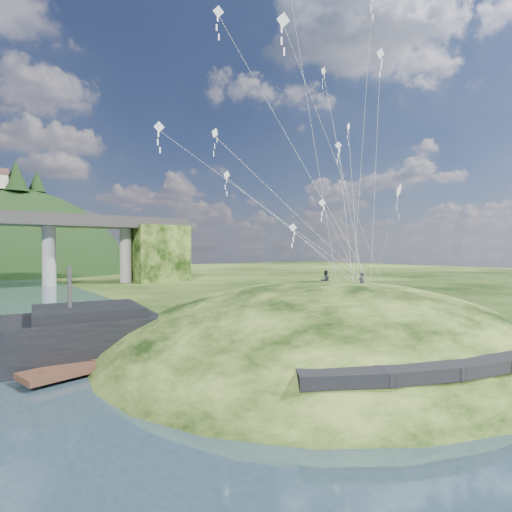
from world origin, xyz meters
TOP-DOWN VIEW (x-y plane):
  - ground at (0.00, 0.00)m, footprint 320.00×320.00m
  - grass_hill at (8.00, 2.00)m, footprint 36.00×32.00m
  - footpath at (7.46, -9.74)m, footprint 22.29×5.84m
  - wooden_dock at (-5.27, 6.74)m, footprint 14.66×5.58m
  - kite_flyers at (9.33, 2.50)m, footprint 1.80×3.56m
  - kite_swarm at (7.03, 4.10)m, footprint 20.14×15.47m

SIDE VIEW (x-z plane):
  - grass_hill at x=8.00m, z-range -8.00..5.00m
  - ground at x=0.00m, z-range 0.00..0.00m
  - wooden_dock at x=-5.27m, z-range -0.06..0.98m
  - footpath at x=7.46m, z-range 1.67..2.50m
  - kite_flyers at x=9.33m, z-range 4.92..6.67m
  - kite_swarm at x=7.03m, z-range 9.53..27.91m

